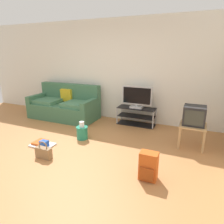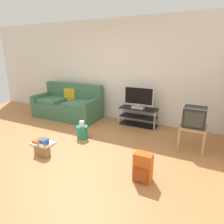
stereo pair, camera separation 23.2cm
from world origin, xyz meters
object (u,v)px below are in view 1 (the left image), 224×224
at_px(flat_tv, 137,97).
at_px(crt_tv, 194,115).
at_px(side_table, 193,128).
at_px(cleaning_bucket, 82,132).
at_px(backpack, 148,166).
at_px(tv_stand, 136,116).
at_px(floor_tray, 42,144).
at_px(couch, 65,106).
at_px(handbag, 44,152).

xyz_separation_m(flat_tv, crt_tv, (1.40, -0.75, -0.08)).
bearing_deg(side_table, cleaning_bucket, -165.58).
bearing_deg(flat_tv, side_table, -28.78).
xyz_separation_m(crt_tv, backpack, (-0.53, -1.44, -0.44)).
bearing_deg(cleaning_bucket, backpack, -26.90).
distance_m(tv_stand, side_table, 1.62).
distance_m(crt_tv, floor_tray, 3.11).
bearing_deg(couch, handbag, -63.00).
xyz_separation_m(backpack, handbag, (-1.88, -0.15, -0.10)).
relative_size(crt_tv, cleaning_bucket, 1.03).
bearing_deg(side_table, handbag, -146.86).
bearing_deg(backpack, cleaning_bucket, 159.96).
height_order(couch, floor_tray, couch).
bearing_deg(tv_stand, handbag, -113.17).
relative_size(couch, crt_tv, 4.76).
relative_size(tv_stand, crt_tv, 2.41).
bearing_deg(tv_stand, side_table, -29.48).
height_order(backpack, floor_tray, backpack).
height_order(tv_stand, side_table, side_table).
distance_m(flat_tv, backpack, 2.42).
relative_size(tv_stand, backpack, 2.26).
relative_size(flat_tv, handbag, 2.36).
xyz_separation_m(crt_tv, handbag, (-2.41, -1.59, -0.54)).
distance_m(backpack, handbag, 1.89).
bearing_deg(backpack, couch, 153.23).
bearing_deg(side_table, crt_tv, 90.00).
distance_m(couch, side_table, 3.53).
xyz_separation_m(tv_stand, floor_tray, (-1.39, -1.99, -0.19)).
height_order(flat_tv, handbag, flat_tv).
xyz_separation_m(handbag, floor_tray, (-0.38, 0.38, -0.07)).
distance_m(couch, tv_stand, 2.11).
bearing_deg(side_table, tv_stand, 150.52).
bearing_deg(crt_tv, floor_tray, -156.50).
bearing_deg(handbag, tv_stand, 66.83).
bearing_deg(couch, backpack, -33.63).
bearing_deg(handbag, crt_tv, 33.40).
relative_size(flat_tv, backpack, 1.77).
xyz_separation_m(crt_tv, floor_tray, (-2.79, -1.21, -0.61)).
distance_m(side_table, floor_tray, 3.06).
bearing_deg(flat_tv, handbag, -113.37).
relative_size(couch, backpack, 4.47).
relative_size(couch, handbag, 5.96).
bearing_deg(side_table, flat_tv, 151.22).
height_order(side_table, handbag, side_table).
bearing_deg(cleaning_bucket, flat_tv, 58.45).
relative_size(couch, tv_stand, 1.98).
distance_m(backpack, cleaning_bucket, 1.89).
height_order(couch, cleaning_bucket, couch).
xyz_separation_m(flat_tv, handbag, (-1.01, -2.34, -0.63)).
bearing_deg(floor_tray, tv_stand, 54.98).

